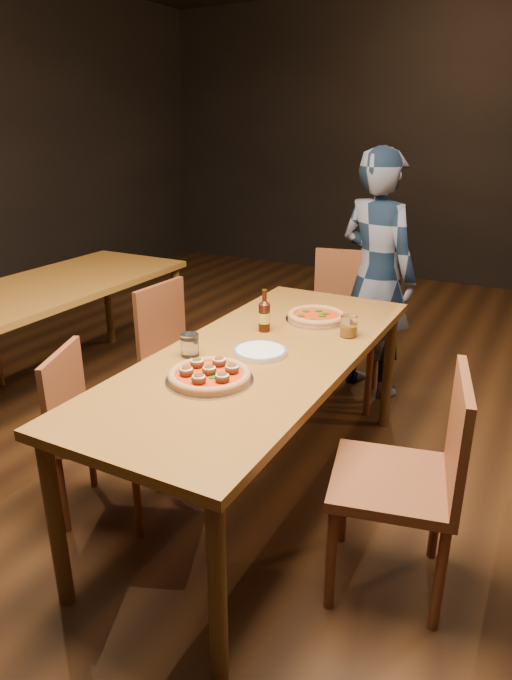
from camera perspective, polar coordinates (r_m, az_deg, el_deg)
The scene contains 15 objects.
ground at distance 2.88m, azimuth 0.48°, elevation -15.07°, with size 9.00×9.00×0.00m, color black.
room_shell at distance 2.34m, azimuth 0.63°, elevation 24.87°, with size 9.00×9.00×9.00m.
table_main at distance 2.55m, azimuth 0.53°, elevation -2.62°, with size 0.80×2.00×0.75m.
table_left at distance 3.79m, azimuth -20.69°, elevation 3.99°, with size 0.80×2.00×0.75m.
chair_main_nw at distance 2.64m, azimuth -14.65°, elevation -8.90°, with size 0.39×0.39×0.83m, color brown, non-canonical shape.
chair_main_sw at distance 3.30m, azimuth -6.82°, elevation -1.60°, with size 0.41×0.41×0.88m, color brown, non-canonical shape.
chair_main_e at distance 2.21m, azimuth 13.54°, elevation -13.42°, with size 0.44×0.44×0.94m, color brown, non-canonical shape.
chair_end at distance 3.62m, azimuth 8.74°, elevation 1.28°, with size 0.46×0.46×0.98m, color brown, non-canonical shape.
pizza_meatball at distance 2.23m, azimuth -4.70°, elevation -3.51°, with size 0.35×0.35×0.06m.
pizza_margherita at distance 2.93m, azimuth 6.09°, elevation 2.39°, with size 0.32×0.32×0.04m.
plate_stack at distance 2.48m, azimuth 0.42°, elevation -1.18°, with size 0.23×0.23×0.02m, color white.
beer_bottle at distance 2.74m, azimuth 0.85°, elevation 2.37°, with size 0.06×0.06×0.20m.
water_glass at distance 2.47m, azimuth -6.66°, elevation -0.49°, with size 0.08×0.08×0.10m, color white.
amber_glass at distance 2.71m, azimuth 9.30°, elevation 1.38°, with size 0.08×0.08×0.10m, color #A46212.
diner at distance 3.72m, azimuth 12.00°, elevation 6.36°, with size 0.57×0.38×1.58m, color black.
Camera 1 is at (1.08, -2.07, 1.70)m, focal length 30.00 mm.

